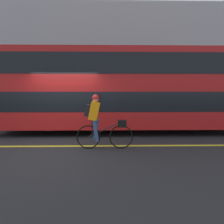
{
  "coord_description": "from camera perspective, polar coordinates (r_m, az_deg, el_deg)",
  "views": [
    {
      "loc": [
        1.68,
        -5.68,
        1.74
      ],
      "look_at": [
        1.79,
        0.78,
        1.03
      ],
      "focal_mm": 28.0,
      "sensor_mm": 36.0,
      "label": 1
    }
  ],
  "objects": [
    {
      "name": "bus",
      "position": [
        7.9,
        3.16,
        7.81
      ],
      "size": [
        10.57,
        2.55,
        3.49
      ],
      "color": "black",
      "rests_on": "ground_plane"
    },
    {
      "name": "street_sign_post",
      "position": [
        12.74,
        25.2,
        4.07
      ],
      "size": [
        0.36,
        0.09,
        2.24
      ],
      "color": "#59595B",
      "rests_on": "sidewalk_curb"
    },
    {
      "name": "road_center_line",
      "position": [
        6.08,
        -17.29,
        -10.58
      ],
      "size": [
        50.0,
        0.14,
        0.01
      ],
      "primitive_type": "cube",
      "color": "yellow",
      "rests_on": "ground_plane"
    },
    {
      "name": "ground_plane",
      "position": [
        6.17,
        -17.03,
        -10.35
      ],
      "size": [
        80.0,
        80.0,
        0.0
      ],
      "primitive_type": "plane",
      "color": "#232326"
    },
    {
      "name": "building_facade",
      "position": [
        13.12,
        -8.7,
        16.21
      ],
      "size": [
        60.0,
        0.3,
        8.04
      ],
      "color": "#9E9EA3",
      "rests_on": "ground_plane"
    },
    {
      "name": "sidewalk_curb",
      "position": [
        11.78,
        -9.2,
        -2.0
      ],
      "size": [
        60.0,
        2.23,
        0.12
      ],
      "color": "gray",
      "rests_on": "ground_plane"
    },
    {
      "name": "cyclist_on_bike",
      "position": [
        5.39,
        -4.31,
        -2.64
      ],
      "size": [
        1.76,
        0.32,
        1.69
      ],
      "color": "black",
      "rests_on": "ground_plane"
    }
  ]
}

